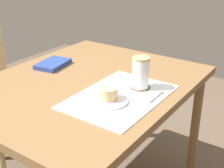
% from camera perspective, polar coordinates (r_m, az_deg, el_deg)
% --- Properties ---
extents(dining_table, '(1.10, 0.89, 0.73)m').
position_cam_1_polar(dining_table, '(1.51, -4.74, -2.31)').
color(dining_table, brown).
rests_on(dining_table, ground_plane).
extents(placemat, '(0.48, 0.33, 0.00)m').
position_cam_1_polar(placemat, '(1.32, 1.43, -2.30)').
color(placemat, white).
rests_on(placemat, dining_table).
extents(pastry_plate, '(0.17, 0.17, 0.01)m').
position_cam_1_polar(pastry_plate, '(1.27, -0.69, -2.96)').
color(pastry_plate, white).
rests_on(pastry_plate, placemat).
extents(pastry, '(0.08, 0.08, 0.05)m').
position_cam_1_polar(pastry, '(1.26, -0.70, -1.70)').
color(pastry, '#E5BC7F').
rests_on(pastry, pastry_plate).
extents(coffee_coaster, '(0.09, 0.09, 0.00)m').
position_cam_1_polar(coffee_coaster, '(1.40, 5.16, -0.60)').
color(coffee_coaster, brown).
rests_on(coffee_coaster, placemat).
extents(coffee_mug, '(0.11, 0.08, 0.14)m').
position_cam_1_polar(coffee_mug, '(1.37, 5.31, 2.18)').
color(coffee_mug, white).
rests_on(coffee_mug, coffee_coaster).
extents(teaspoon, '(0.13, 0.01, 0.01)m').
position_cam_1_polar(teaspoon, '(1.32, 8.09, -2.29)').
color(teaspoon, silver).
rests_on(teaspoon, placemat).
extents(small_book, '(0.20, 0.15, 0.02)m').
position_cam_1_polar(small_book, '(1.69, -10.75, 3.62)').
color(small_book, navy).
rests_on(small_book, dining_table).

